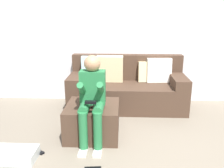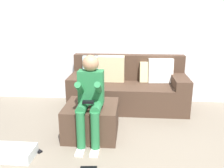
# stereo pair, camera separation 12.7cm
# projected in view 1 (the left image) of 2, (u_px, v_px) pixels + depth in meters

# --- Properties ---
(wall_back) EXTENTS (5.79, 0.10, 2.51)m
(wall_back) POSITION_uv_depth(u_px,v_px,m) (134.00, 36.00, 4.52)
(wall_back) COLOR silver
(wall_back) RESTS_ON ground_plane
(couch_sectional) EXTENTS (2.04, 0.86, 0.93)m
(couch_sectional) POSITION_uv_depth(u_px,v_px,m) (126.00, 88.00, 4.38)
(couch_sectional) COLOR #473326
(couch_sectional) RESTS_ON ground_plane
(ottoman) EXTENTS (0.72, 0.70, 0.45)m
(ottoman) POSITION_uv_depth(u_px,v_px,m) (93.00, 120.00, 3.36)
(ottoman) COLOR #473326
(ottoman) RESTS_ON ground_plane
(person_seated) EXTENTS (0.33, 0.59, 1.15)m
(person_seated) POSITION_uv_depth(u_px,v_px,m) (92.00, 96.00, 3.06)
(person_seated) COLOR #26723F
(person_seated) RESTS_ON ground_plane
(storage_bin) EXTENTS (0.51, 0.31, 0.13)m
(storage_bin) POSITION_uv_depth(u_px,v_px,m) (15.00, 155.00, 2.82)
(storage_bin) COLOR silver
(storage_bin) RESTS_ON ground_plane
(remote_by_storage_bin) EXTENTS (0.19, 0.15, 0.02)m
(remote_by_storage_bin) POSITION_uv_depth(u_px,v_px,m) (38.00, 151.00, 2.99)
(remote_by_storage_bin) COLOR black
(remote_by_storage_bin) RESTS_ON ground_plane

